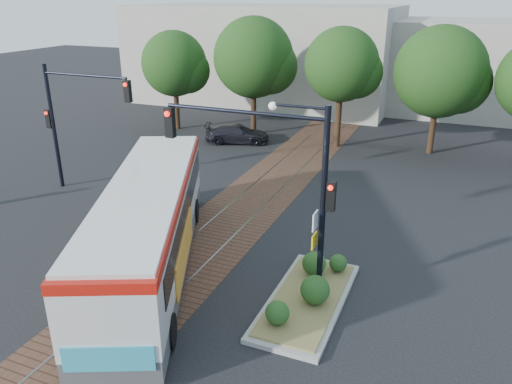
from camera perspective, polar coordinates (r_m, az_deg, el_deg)
ground at (r=18.50m, az=-7.71°, el=-7.56°), size 120.00×120.00×0.00m
trackbed at (r=21.64m, az=-2.45°, el=-2.77°), size 3.60×40.00×0.02m
tree_row at (r=31.32m, az=9.39°, el=13.96°), size 26.40×5.60×7.67m
warehouses at (r=43.77m, az=11.02°, el=14.69°), size 40.00×13.00×8.00m
city_bus at (r=17.39m, az=-12.11°, el=-3.30°), size 7.19×11.86×3.19m
traffic_island at (r=15.96m, az=6.04°, el=-11.30°), size 2.20×5.20×1.13m
signal_pole_main at (r=14.58m, az=3.14°, el=2.32°), size 5.49×0.46×6.00m
signal_pole_left at (r=24.98m, az=-20.51°, el=8.59°), size 4.99×0.34×6.00m
parked_car at (r=32.17m, az=-2.19°, el=6.69°), size 4.42×2.92×1.19m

